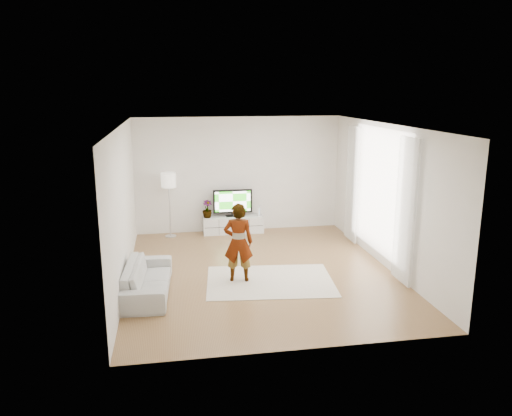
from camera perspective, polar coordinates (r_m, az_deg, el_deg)
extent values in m
plane|color=olive|center=(9.71, 0.51, -7.30)|extent=(6.00, 6.00, 0.00)
plane|color=white|center=(9.10, 0.55, 9.41)|extent=(6.00, 6.00, 0.00)
cube|color=white|center=(9.20, -14.97, 0.17)|extent=(0.02, 6.00, 2.80)
cube|color=white|center=(10.05, 14.69, 1.29)|extent=(0.02, 6.00, 2.80)
cube|color=white|center=(12.22, -2.01, 3.84)|extent=(5.00, 0.02, 2.80)
cube|color=white|center=(6.48, 5.32, -4.98)|extent=(5.00, 0.02, 2.80)
cube|color=white|center=(10.30, 13.93, 1.91)|extent=(0.01, 2.60, 2.50)
cube|color=white|center=(9.14, 16.66, -0.35)|extent=(0.04, 0.70, 2.60)
cube|color=white|center=(11.47, 10.95, 2.71)|extent=(0.04, 0.70, 2.60)
cube|color=white|center=(12.22, -2.63, -1.90)|extent=(1.47, 0.41, 0.41)
cube|color=black|center=(12.02, -2.51, -2.16)|extent=(1.42, 0.00, 0.01)
cube|color=black|center=(11.99, -4.25, -2.24)|extent=(0.01, 0.00, 0.36)
cube|color=black|center=(12.07, -0.78, -2.08)|extent=(0.01, 0.00, 0.36)
cube|color=black|center=(12.20, -2.66, -0.89)|extent=(0.34, 0.19, 0.02)
cube|color=black|center=(12.19, -2.66, -0.70)|extent=(0.07, 0.04, 0.07)
cube|color=black|center=(12.11, -2.68, 0.78)|extent=(0.95, 0.05, 0.58)
cube|color=green|center=(12.08, -2.66, 0.75)|extent=(0.86, 0.01, 0.49)
cube|color=white|center=(12.24, 0.33, -0.33)|extent=(0.08, 0.17, 0.22)
cube|color=#4CB2FF|center=(12.15, 0.40, -0.33)|extent=(0.01, 0.00, 0.12)
imported|color=#3F7238|center=(12.06, -5.59, -0.11)|extent=(0.29, 0.29, 0.42)
cube|color=beige|center=(9.25, 1.61, -8.35)|extent=(2.46, 1.89, 0.01)
imported|color=#334772|center=(9.04, -2.03, -3.94)|extent=(0.58, 0.43, 1.46)
imported|color=#B1B1AC|center=(8.83, -12.29, -7.92)|extent=(0.84, 1.89, 0.54)
cylinder|color=silver|center=(12.13, -9.72, -3.17)|extent=(0.27, 0.27, 0.02)
cylinder|color=silver|center=(11.97, -9.83, -0.41)|extent=(0.03, 0.03, 1.18)
cylinder|color=white|center=(11.82, -9.98, 3.16)|extent=(0.34, 0.34, 0.33)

